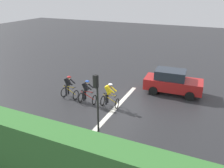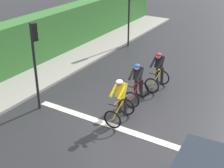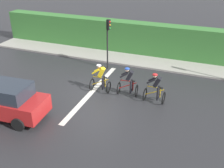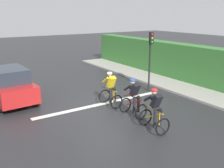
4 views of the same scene
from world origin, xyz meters
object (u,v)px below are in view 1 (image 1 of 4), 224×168
(cyclist_second, at_px, (87,92))
(traffic_light_near_crossing, at_px, (97,97))
(cyclist_mid, at_px, (109,96))
(car_red, at_px, (172,82))
(cyclist_lead, at_px, (69,87))

(cyclist_second, distance_m, traffic_light_near_crossing, 4.05)
(cyclist_mid, xyz_separation_m, car_red, (3.92, -3.27, 0.08))
(cyclist_mid, relative_size, car_red, 0.40)
(cyclist_second, bearing_deg, cyclist_lead, 82.34)
(cyclist_mid, height_order, traffic_light_near_crossing, traffic_light_near_crossing)
(cyclist_mid, bearing_deg, cyclist_second, 95.37)
(cyclist_lead, height_order, cyclist_second, same)
(cyclist_lead, xyz_separation_m, traffic_light_near_crossing, (-3.17, -3.92, 1.43))
(cyclist_second, bearing_deg, cyclist_mid, -84.63)
(cyclist_lead, distance_m, traffic_light_near_crossing, 5.24)
(cyclist_second, relative_size, car_red, 0.40)
(cyclist_second, xyz_separation_m, car_red, (4.07, -4.86, 0.08))
(cyclist_second, distance_m, cyclist_mid, 1.59)
(cyclist_lead, distance_m, car_red, 7.48)
(cyclist_lead, height_order, traffic_light_near_crossing, traffic_light_near_crossing)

